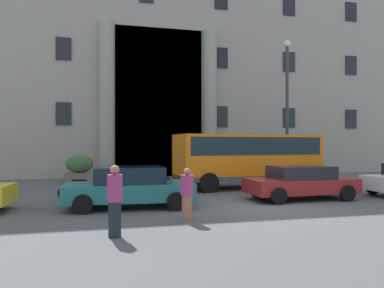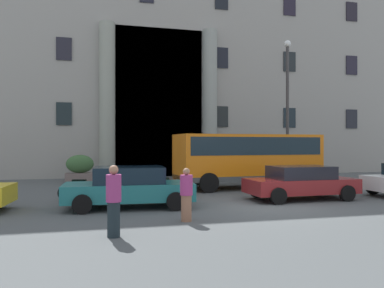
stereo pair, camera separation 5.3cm
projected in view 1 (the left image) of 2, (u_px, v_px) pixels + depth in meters
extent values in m
cube|color=#494D4F|center=(268.00, 208.00, 13.44)|extent=(80.00, 64.00, 0.12)
cube|color=gray|center=(172.00, 54.00, 30.39)|extent=(32.63, 9.00, 18.61)
cube|color=black|center=(159.00, 102.00, 25.67)|extent=(5.87, 0.12, 9.98)
cylinder|color=gray|center=(107.00, 100.00, 24.52)|extent=(1.00, 1.00, 9.98)
cylinder|color=gray|center=(209.00, 103.00, 26.21)|extent=(1.00, 1.00, 9.98)
cube|color=black|center=(64.00, 114.00, 24.07)|extent=(0.95, 0.08, 1.44)
cube|color=black|center=(221.00, 117.00, 26.64)|extent=(0.95, 0.08, 1.44)
cube|color=black|center=(289.00, 118.00, 27.92)|extent=(0.95, 0.08, 1.44)
cube|color=black|center=(351.00, 119.00, 29.21)|extent=(0.95, 0.08, 1.44)
cube|color=black|center=(64.00, 49.00, 24.07)|extent=(0.95, 0.08, 1.44)
cube|color=black|center=(221.00, 58.00, 26.64)|extent=(0.95, 0.08, 1.44)
cube|color=black|center=(289.00, 62.00, 27.92)|extent=(0.95, 0.08, 1.44)
cube|color=black|center=(351.00, 65.00, 29.20)|extent=(0.95, 0.08, 1.44)
cube|color=black|center=(289.00, 6.00, 27.91)|extent=(0.95, 0.08, 1.44)
cube|color=black|center=(351.00, 12.00, 29.20)|extent=(0.95, 0.08, 1.44)
cube|color=orange|center=(247.00, 157.00, 19.13)|extent=(7.24, 2.86, 2.21)
cube|color=#15242D|center=(247.00, 146.00, 19.13)|extent=(6.82, 2.87, 0.85)
cube|color=#15242D|center=(308.00, 149.00, 20.17)|extent=(0.17, 2.09, 1.06)
cube|color=#414546|center=(247.00, 176.00, 19.14)|extent=(7.24, 2.90, 0.24)
cylinder|color=black|center=(279.00, 176.00, 21.06)|extent=(0.91, 0.33, 0.90)
cylinder|color=black|center=(305.00, 180.00, 18.68)|extent=(0.91, 0.33, 0.90)
cylinder|color=black|center=(192.00, 178.00, 19.59)|extent=(0.91, 0.33, 0.90)
cylinder|color=black|center=(209.00, 183.00, 17.21)|extent=(0.91, 0.33, 0.90)
cylinder|color=#9E9F1E|center=(304.00, 160.00, 22.20)|extent=(0.08, 0.08, 2.48)
cube|color=yellow|center=(305.00, 143.00, 22.17)|extent=(0.44, 0.03, 0.60)
cube|color=gray|center=(248.00, 174.00, 24.66)|extent=(2.18, 0.72, 0.47)
ellipsoid|color=#195632|center=(248.00, 163.00, 24.66)|extent=(2.10, 0.65, 0.97)
cube|color=#6E5F5B|center=(80.00, 177.00, 22.26)|extent=(1.64, 0.93, 0.50)
ellipsoid|color=#375E33|center=(80.00, 164.00, 22.26)|extent=(1.57, 0.84, 1.06)
cube|color=gray|center=(191.00, 175.00, 23.19)|extent=(2.04, 0.96, 0.59)
ellipsoid|color=#275E33|center=(191.00, 163.00, 23.19)|extent=(1.96, 0.87, 0.88)
cube|color=#1D696C|center=(129.00, 191.00, 13.17)|extent=(4.44, 2.03, 0.59)
cube|color=black|center=(129.00, 175.00, 13.17)|extent=(2.43, 1.72, 0.56)
cylinder|color=black|center=(168.00, 194.00, 14.37)|extent=(0.63, 0.23, 0.62)
cylinder|color=black|center=(176.00, 201.00, 12.58)|extent=(0.63, 0.23, 0.62)
cylinder|color=black|center=(87.00, 196.00, 13.77)|extent=(0.63, 0.23, 0.62)
cylinder|color=black|center=(83.00, 204.00, 11.98)|extent=(0.63, 0.23, 0.62)
cube|color=maroon|center=(301.00, 186.00, 15.13)|extent=(4.33, 1.89, 0.56)
cube|color=black|center=(301.00, 172.00, 15.13)|extent=(2.35, 1.63, 0.49)
cylinder|color=black|center=(320.00, 188.00, 16.39)|extent=(0.62, 0.21, 0.62)
cylinder|color=black|center=(347.00, 193.00, 14.65)|extent=(0.62, 0.21, 0.62)
cylinder|color=black|center=(257.00, 190.00, 15.62)|extent=(0.62, 0.21, 0.62)
cylinder|color=black|center=(279.00, 196.00, 13.88)|extent=(0.62, 0.21, 0.62)
cylinder|color=black|center=(373.00, 187.00, 16.70)|extent=(0.62, 0.21, 0.62)
cylinder|color=black|center=(184.00, 190.00, 15.81)|extent=(0.61, 0.16, 0.60)
cylinder|color=black|center=(151.00, 190.00, 15.62)|extent=(0.61, 0.18, 0.60)
cube|color=maroon|center=(167.00, 183.00, 15.72)|extent=(0.89, 0.33, 0.32)
cube|color=black|center=(163.00, 179.00, 15.69)|extent=(0.54, 0.25, 0.12)
cylinder|color=#A5A5A8|center=(181.00, 176.00, 15.80)|extent=(0.09, 0.55, 0.03)
cylinder|color=black|center=(102.00, 193.00, 14.83)|extent=(0.61, 0.23, 0.60)
cylinder|color=black|center=(66.00, 193.00, 14.79)|extent=(0.61, 0.25, 0.60)
cube|color=#404149|center=(84.00, 186.00, 14.81)|extent=(0.92, 0.43, 0.32)
cube|color=black|center=(79.00, 181.00, 14.81)|extent=(0.55, 0.31, 0.12)
cylinder|color=#A5A5A8|center=(99.00, 178.00, 14.83)|extent=(0.15, 0.54, 0.03)
cylinder|color=#8D5F47|center=(187.00, 208.00, 10.89)|extent=(0.30, 0.30, 0.74)
cylinder|color=#9B3371|center=(187.00, 185.00, 10.89)|extent=(0.36, 0.36, 0.57)
sphere|color=#9B6E4F|center=(187.00, 172.00, 10.89)|extent=(0.20, 0.20, 0.20)
cylinder|color=black|center=(115.00, 219.00, 9.04)|extent=(0.30, 0.30, 0.84)
cylinder|color=#90326C|center=(115.00, 188.00, 9.04)|extent=(0.36, 0.36, 0.64)
sphere|color=#9E6E51|center=(115.00, 170.00, 9.04)|extent=(0.22, 0.22, 0.22)
cylinder|color=#373536|center=(287.00, 114.00, 22.62)|extent=(0.18, 0.18, 7.94)
sphere|color=white|center=(287.00, 44.00, 22.61)|extent=(0.40, 0.40, 0.40)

